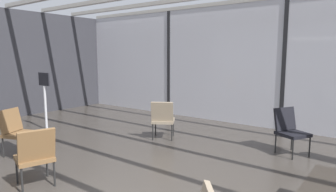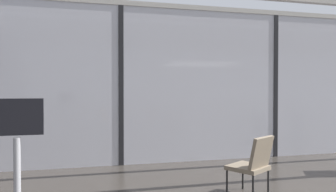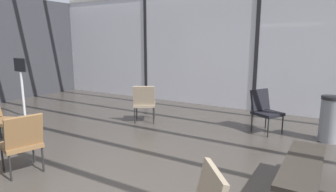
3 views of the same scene
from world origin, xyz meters
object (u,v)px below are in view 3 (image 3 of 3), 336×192
lounge_chair_3 (264,108)px  waiting_bench (302,171)px  lounge_chair_4 (22,140)px  parked_airplane (260,41)px  lounge_chair_2 (144,101)px  info_sign (22,90)px  trash_bin (330,119)px

lounge_chair_3 → waiting_bench: (0.94, -2.44, -0.13)m
lounge_chair_4 → waiting_bench: size_ratio=0.51×
parked_airplane → lounge_chair_4: parked_airplane is taller
lounge_chair_3 → waiting_bench: size_ratio=0.51×
lounge_chair_4 → lounge_chair_2: bearing=-161.6°
parked_airplane → lounge_chair_2: size_ratio=13.78×
lounge_chair_3 → info_sign: bearing=137.4°
trash_bin → info_sign: size_ratio=0.60×
lounge_chair_4 → info_sign: 3.48m
lounge_chair_2 → lounge_chair_3: (2.52, 0.68, 0.00)m
parked_airplane → info_sign: parked_airplane is taller
parked_airplane → lounge_chair_4: size_ratio=13.78×
lounge_chair_3 → lounge_chair_2: bearing=134.4°
parked_airplane → trash_bin: size_ratio=13.95×
parked_airplane → trash_bin: parked_airplane is taller
info_sign → lounge_chair_4: bearing=-33.2°
lounge_chair_2 → info_sign: size_ratio=0.60×
parked_airplane → lounge_chair_3: 7.91m
trash_bin → info_sign: info_sign is taller
waiting_bench → lounge_chair_3: bearing=22.1°
lounge_chair_3 → waiting_bench: lounge_chair_3 is taller
lounge_chair_2 → lounge_chair_3: bearing=164.2°
lounge_chair_3 → info_sign: size_ratio=0.60×
lounge_chair_3 → trash_bin: 1.18m
lounge_chair_4 → lounge_chair_3: bearing=163.6°
parked_airplane → lounge_chair_2: (-0.64, -8.24, -1.38)m
lounge_chair_3 → info_sign: info_sign is taller
lounge_chair_4 → parked_airplane: bearing=-165.4°
lounge_chair_2 → lounge_chair_4: 2.99m
lounge_chair_2 → waiting_bench: lounge_chair_2 is taller
lounge_chair_4 → trash_bin: bearing=152.7°
parked_airplane → lounge_chair_2: 8.38m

